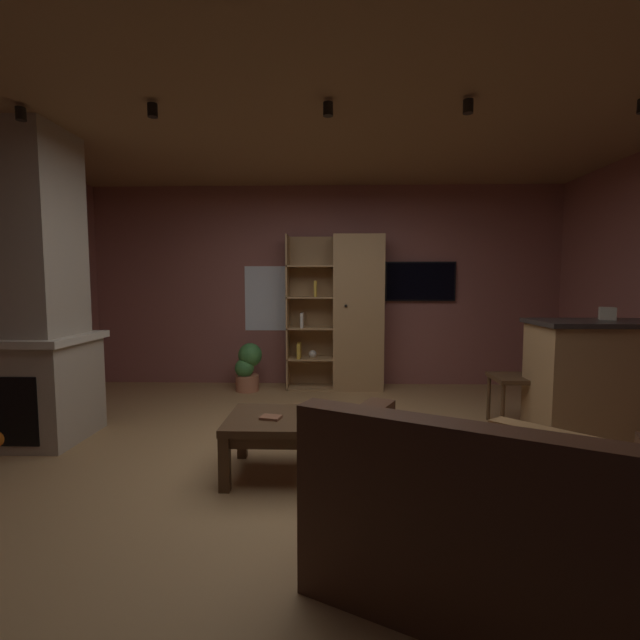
# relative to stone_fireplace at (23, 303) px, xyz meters

# --- Properties ---
(floor) EXTENTS (6.14, 5.27, 0.02)m
(floor) POSITION_rel_stone_fireplace_xyz_m (2.52, -0.44, -1.19)
(floor) COLOR #A37A4C
(floor) RESTS_ON ground
(wall_back) EXTENTS (6.26, 0.06, 2.62)m
(wall_back) POSITION_rel_stone_fireplace_xyz_m (2.52, 2.23, 0.13)
(wall_back) COLOR #8E544C
(wall_back) RESTS_ON ground
(ceiling) EXTENTS (6.14, 5.27, 0.02)m
(ceiling) POSITION_rel_stone_fireplace_xyz_m (2.52, -0.44, 1.45)
(ceiling) COLOR #8E6B47
(window_pane_back) EXTENTS (0.74, 0.01, 0.86)m
(window_pane_back) POSITION_rel_stone_fireplace_xyz_m (1.82, 2.19, -0.04)
(window_pane_back) COLOR white
(stone_fireplace) EXTENTS (1.04, 0.83, 2.62)m
(stone_fireplace) POSITION_rel_stone_fireplace_xyz_m (0.00, 0.00, 0.00)
(stone_fireplace) COLOR tan
(stone_fireplace) RESTS_ON ground
(bookshelf_cabinet) EXTENTS (1.22, 0.41, 1.95)m
(bookshelf_cabinet) POSITION_rel_stone_fireplace_xyz_m (2.86, 1.95, -0.22)
(bookshelf_cabinet) COLOR #A87F51
(bookshelf_cabinet) RESTS_ON ground
(kitchen_bar_counter) EXTENTS (1.55, 0.64, 1.03)m
(kitchen_bar_counter) POSITION_rel_stone_fireplace_xyz_m (5.14, 0.17, -0.66)
(kitchen_bar_counter) COLOR #A87F51
(kitchen_bar_counter) RESTS_ON ground
(tissue_box) EXTENTS (0.16, 0.16, 0.11)m
(tissue_box) POSITION_rel_stone_fireplace_xyz_m (5.03, 0.27, -0.10)
(tissue_box) COLOR #BFB299
(tissue_box) RESTS_ON kitchen_bar_counter
(leather_couch) EXTENTS (1.69, 1.42, 0.84)m
(leather_couch) POSITION_rel_stone_fireplace_xyz_m (3.30, -1.79, -0.88)
(leather_couch) COLOR #4C2D1E
(leather_couch) RESTS_ON ground
(coffee_table) EXTENTS (0.66, 0.64, 0.41)m
(coffee_table) POSITION_rel_stone_fireplace_xyz_m (2.22, -0.62, -0.85)
(coffee_table) COLOR #4C331E
(coffee_table) RESTS_ON ground
(table_book_0) EXTENTS (0.16, 0.13, 0.02)m
(table_book_0) POSITION_rel_stone_fireplace_xyz_m (2.20, -0.67, -0.76)
(table_book_0) COLOR brown
(table_book_0) RESTS_ON coffee_table
(dining_chair) EXTENTS (0.42, 0.42, 0.92)m
(dining_chair) POSITION_rel_stone_fireplace_xyz_m (4.43, 0.49, -0.65)
(dining_chair) COLOR #4C331E
(dining_chair) RESTS_ON ground
(potted_floor_plant) EXTENTS (0.33, 0.33, 0.60)m
(potted_floor_plant) POSITION_rel_stone_fireplace_xyz_m (1.56, 1.78, -0.87)
(potted_floor_plant) COLOR #B77051
(potted_floor_plant) RESTS_ON ground
(wall_mounted_tv) EXTENTS (0.91, 0.06, 0.51)m
(wall_mounted_tv) POSITION_rel_stone_fireplace_xyz_m (3.77, 2.16, 0.19)
(wall_mounted_tv) COLOR black
(track_light_spot_0) EXTENTS (0.07, 0.07, 0.09)m
(track_light_spot_0) POSITION_rel_stone_fireplace_xyz_m (0.41, -0.47, 1.37)
(track_light_spot_0) COLOR black
(track_light_spot_1) EXTENTS (0.07, 0.07, 0.09)m
(track_light_spot_1) POSITION_rel_stone_fireplace_xyz_m (1.37, -0.50, 1.37)
(track_light_spot_1) COLOR black
(track_light_spot_2) EXTENTS (0.07, 0.07, 0.09)m
(track_light_spot_2) POSITION_rel_stone_fireplace_xyz_m (2.59, -0.49, 1.37)
(track_light_spot_2) COLOR black
(track_light_spot_3) EXTENTS (0.07, 0.07, 0.09)m
(track_light_spot_3) POSITION_rel_stone_fireplace_xyz_m (3.54, -0.51, 1.37)
(track_light_spot_3) COLOR black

